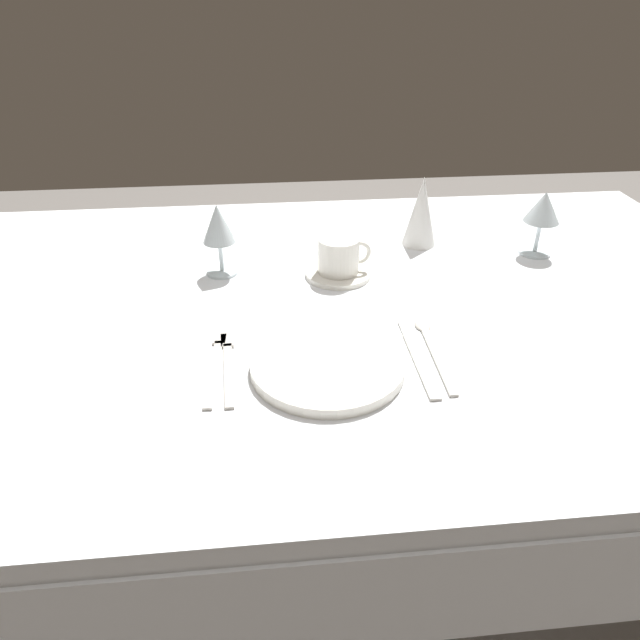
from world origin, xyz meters
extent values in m
plane|color=slate|center=(0.00, 0.00, 0.00)|extent=(6.00, 6.00, 0.00)
cube|color=white|center=(0.00, 0.00, 0.72)|extent=(1.80, 1.10, 0.04)
cube|color=white|center=(0.00, -0.55, 0.61)|extent=(1.80, 0.01, 0.18)
cube|color=white|center=(0.00, 0.55, 0.61)|extent=(1.80, 0.01, 0.18)
cylinder|color=brown|center=(-0.80, 0.45, 0.35)|extent=(0.07, 0.07, 0.70)
cylinder|color=brown|center=(0.80, 0.45, 0.35)|extent=(0.07, 0.07, 0.70)
cylinder|color=white|center=(-0.03, -0.23, 0.75)|extent=(0.25, 0.25, 0.02)
cube|color=beige|center=(-0.18, -0.23, 0.74)|extent=(0.02, 0.17, 0.00)
cube|color=beige|center=(-0.19, -0.13, 0.74)|extent=(0.02, 0.04, 0.00)
cube|color=beige|center=(-0.21, -0.22, 0.74)|extent=(0.02, 0.18, 0.00)
cube|color=beige|center=(-0.20, -0.12, 0.74)|extent=(0.02, 0.04, 0.00)
cube|color=beige|center=(0.12, -0.23, 0.74)|extent=(0.02, 0.18, 0.00)
cube|color=beige|center=(0.12, -0.13, 0.74)|extent=(0.02, 0.06, 0.00)
cube|color=beige|center=(0.16, -0.22, 0.74)|extent=(0.02, 0.19, 0.00)
ellipsoid|color=beige|center=(0.16, -0.12, 0.74)|extent=(0.03, 0.04, 0.01)
cylinder|color=white|center=(0.03, 0.10, 0.74)|extent=(0.14, 0.14, 0.01)
cylinder|color=white|center=(0.03, 0.10, 0.79)|extent=(0.08, 0.08, 0.07)
torus|color=white|center=(0.07, 0.10, 0.79)|extent=(0.05, 0.01, 0.05)
cylinder|color=silver|center=(-0.21, 0.14, 0.74)|extent=(0.07, 0.07, 0.01)
cylinder|color=silver|center=(-0.21, 0.14, 0.78)|extent=(0.01, 0.01, 0.07)
cone|color=silver|center=(-0.21, 0.14, 0.85)|extent=(0.07, 0.07, 0.08)
cylinder|color=silver|center=(0.48, 0.17, 0.74)|extent=(0.07, 0.07, 0.01)
cylinder|color=silver|center=(0.48, 0.17, 0.78)|extent=(0.01, 0.01, 0.07)
cone|color=silver|center=(0.48, 0.17, 0.85)|extent=(0.08, 0.08, 0.07)
cone|color=white|center=(0.24, 0.24, 0.82)|extent=(0.08, 0.08, 0.16)
camera|label=1|loc=(-0.12, -0.99, 1.30)|focal=33.10mm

